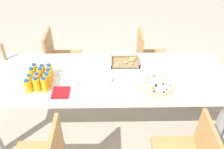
% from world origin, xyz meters
% --- Properties ---
extents(ground_plane, '(12.00, 12.00, 0.00)m').
position_xyz_m(ground_plane, '(0.00, 0.00, 0.00)').
color(ground_plane, '#B2A899').
extents(party_table, '(2.37, 0.80, 0.76)m').
position_xyz_m(party_table, '(0.00, 0.00, 0.69)').
color(party_table, silver).
rests_on(party_table, ground_plane).
extents(chair_far_left, '(0.40, 0.40, 0.83)m').
position_xyz_m(chair_far_left, '(-0.61, 0.75, 0.50)').
color(chair_far_left, '#B7844C').
rests_on(chair_far_left, ground_plane).
extents(chair_far_right, '(0.40, 0.40, 0.83)m').
position_xyz_m(chair_far_right, '(0.55, 0.75, 0.50)').
color(chair_far_right, '#B7844C').
rests_on(chair_far_right, ground_plane).
extents(juice_bottle_0, '(0.06, 0.06, 0.13)m').
position_xyz_m(juice_bottle_0, '(-0.68, -0.23, 0.82)').
color(juice_bottle_0, '#FAAF14').
rests_on(juice_bottle_0, party_table).
extents(juice_bottle_1, '(0.06, 0.06, 0.15)m').
position_xyz_m(juice_bottle_1, '(-0.60, -0.22, 0.83)').
color(juice_bottle_1, '#F9AC14').
rests_on(juice_bottle_1, party_table).
extents(juice_bottle_2, '(0.06, 0.06, 0.15)m').
position_xyz_m(juice_bottle_2, '(-0.53, -0.22, 0.83)').
color(juice_bottle_2, '#FAAF14').
rests_on(juice_bottle_2, party_table).
extents(juice_bottle_3, '(0.05, 0.05, 0.13)m').
position_xyz_m(juice_bottle_3, '(-0.68, -0.15, 0.82)').
color(juice_bottle_3, '#F9AF14').
rests_on(juice_bottle_3, party_table).
extents(juice_bottle_4, '(0.05, 0.05, 0.14)m').
position_xyz_m(juice_bottle_4, '(-0.61, -0.14, 0.82)').
color(juice_bottle_4, '#F9AC14').
rests_on(juice_bottle_4, party_table).
extents(juice_bottle_5, '(0.06, 0.06, 0.14)m').
position_xyz_m(juice_bottle_5, '(-0.52, -0.15, 0.82)').
color(juice_bottle_5, '#F9AC14').
rests_on(juice_bottle_5, party_table).
extents(juice_bottle_6, '(0.06, 0.06, 0.15)m').
position_xyz_m(juice_bottle_6, '(-0.68, -0.07, 0.83)').
color(juice_bottle_6, '#F8AE14').
rests_on(juice_bottle_6, party_table).
extents(juice_bottle_7, '(0.06, 0.06, 0.15)m').
position_xyz_m(juice_bottle_7, '(-0.60, -0.07, 0.83)').
color(juice_bottle_7, '#F9AC14').
rests_on(juice_bottle_7, party_table).
extents(juice_bottle_8, '(0.06, 0.06, 0.14)m').
position_xyz_m(juice_bottle_8, '(-0.52, -0.08, 0.82)').
color(juice_bottle_8, '#FAAD14').
rests_on(juice_bottle_8, party_table).
extents(juice_bottle_9, '(0.06, 0.06, 0.14)m').
position_xyz_m(juice_bottle_9, '(-0.67, 0.01, 0.82)').
color(juice_bottle_9, '#F8AF14').
rests_on(juice_bottle_9, party_table).
extents(juice_bottle_10, '(0.06, 0.06, 0.13)m').
position_xyz_m(juice_bottle_10, '(-0.60, 0.00, 0.82)').
color(juice_bottle_10, '#F9AD14').
rests_on(juice_bottle_10, party_table).
extents(juice_bottle_11, '(0.06, 0.06, 0.14)m').
position_xyz_m(juice_bottle_11, '(-0.53, 0.00, 0.82)').
color(juice_bottle_11, '#FBAA14').
rests_on(juice_bottle_11, party_table).
extents(fruit_pizza, '(0.34, 0.34, 0.05)m').
position_xyz_m(fruit_pizza, '(0.46, -0.15, 0.77)').
color(fruit_pizza, tan).
rests_on(fruit_pizza, party_table).
extents(snack_tray, '(0.29, 0.20, 0.04)m').
position_xyz_m(snack_tray, '(0.21, 0.21, 0.77)').
color(snack_tray, olive).
rests_on(snack_tray, party_table).
extents(plate_stack, '(0.19, 0.19, 0.03)m').
position_xyz_m(plate_stack, '(-0.02, -0.07, 0.77)').
color(plate_stack, silver).
rests_on(plate_stack, party_table).
extents(napkin_stack, '(0.15, 0.15, 0.02)m').
position_xyz_m(napkin_stack, '(-0.39, -0.25, 0.77)').
color(napkin_stack, red).
rests_on(napkin_stack, party_table).
extents(cardboard_tube, '(0.04, 0.04, 0.20)m').
position_xyz_m(cardboard_tube, '(-1.07, 0.29, 0.86)').
color(cardboard_tube, '#9E7A56').
rests_on(cardboard_tube, party_table).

